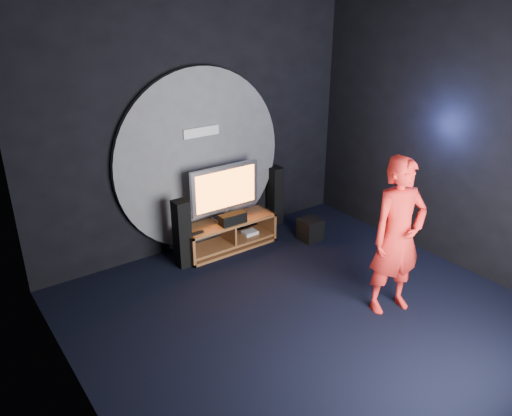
{
  "coord_description": "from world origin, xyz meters",
  "views": [
    {
      "loc": [
        -3.31,
        -3.52,
        3.47
      ],
      "look_at": [
        -0.03,
        1.05,
        1.05
      ],
      "focal_mm": 35.0,
      "sensor_mm": 36.0,
      "label": 1
    }
  ],
  "objects_px": {
    "media_console": "(229,236)",
    "tower_speaker_left": "(182,234)",
    "player": "(398,237)",
    "tv": "(225,190)",
    "subwoofer": "(310,229)",
    "tower_speaker_right": "(275,196)"
  },
  "relations": [
    {
      "from": "tv",
      "to": "subwoofer",
      "type": "relative_size",
      "value": 3.25
    },
    {
      "from": "media_console",
      "to": "tower_speaker_right",
      "type": "distance_m",
      "value": 1.16
    },
    {
      "from": "subwoofer",
      "to": "player",
      "type": "xyz_separation_m",
      "value": [
        -0.41,
        -1.91,
        0.77
      ]
    },
    {
      "from": "tv",
      "to": "tower_speaker_left",
      "type": "bearing_deg",
      "value": -170.81
    },
    {
      "from": "media_console",
      "to": "player",
      "type": "relative_size",
      "value": 0.76
    },
    {
      "from": "tower_speaker_right",
      "to": "tv",
      "type": "bearing_deg",
      "value": -167.97
    },
    {
      "from": "tower_speaker_left",
      "to": "subwoofer",
      "type": "relative_size",
      "value": 2.87
    },
    {
      "from": "media_console",
      "to": "tv",
      "type": "relative_size",
      "value": 1.31
    },
    {
      "from": "media_console",
      "to": "tower_speaker_right",
      "type": "height_order",
      "value": "tower_speaker_right"
    },
    {
      "from": "tv",
      "to": "subwoofer",
      "type": "xyz_separation_m",
      "value": [
        1.16,
        -0.55,
        -0.73
      ]
    },
    {
      "from": "subwoofer",
      "to": "player",
      "type": "bearing_deg",
      "value": -102.21
    },
    {
      "from": "media_console",
      "to": "tower_speaker_right",
      "type": "bearing_deg",
      "value": 15.45
    },
    {
      "from": "tower_speaker_right",
      "to": "subwoofer",
      "type": "height_order",
      "value": "tower_speaker_right"
    },
    {
      "from": "media_console",
      "to": "tower_speaker_left",
      "type": "xyz_separation_m",
      "value": [
        -0.79,
        -0.06,
        0.29
      ]
    },
    {
      "from": "tv",
      "to": "subwoofer",
      "type": "height_order",
      "value": "tv"
    },
    {
      "from": "media_console",
      "to": "tower_speaker_left",
      "type": "height_order",
      "value": "tower_speaker_left"
    },
    {
      "from": "tower_speaker_left",
      "to": "player",
      "type": "distance_m",
      "value": 2.83
    },
    {
      "from": "tv",
      "to": "subwoofer",
      "type": "distance_m",
      "value": 1.48
    },
    {
      "from": "tower_speaker_right",
      "to": "player",
      "type": "bearing_deg",
      "value": -97.21
    },
    {
      "from": "tv",
      "to": "tower_speaker_right",
      "type": "relative_size",
      "value": 1.13
    },
    {
      "from": "subwoofer",
      "to": "player",
      "type": "relative_size",
      "value": 0.18
    },
    {
      "from": "media_console",
      "to": "tv",
      "type": "bearing_deg",
      "value": 95.91
    }
  ]
}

